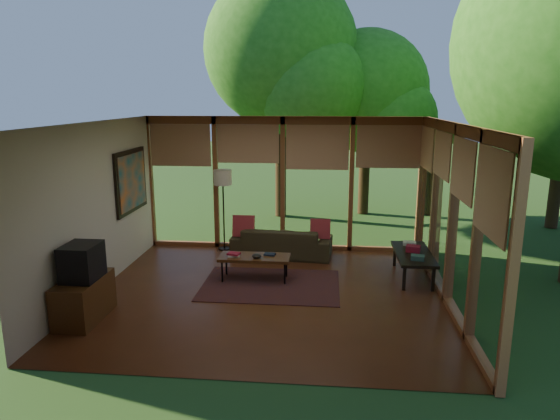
# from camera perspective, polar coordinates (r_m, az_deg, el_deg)

# --- Properties ---
(floor) EXTENTS (5.50, 5.50, 0.00)m
(floor) POSITION_cam_1_polar(r_m,az_deg,el_deg) (8.05, -1.34, -9.60)
(floor) COLOR #5D2E18
(floor) RESTS_ON ground
(ceiling) EXTENTS (5.50, 5.50, 0.00)m
(ceiling) POSITION_cam_1_polar(r_m,az_deg,el_deg) (7.45, -1.45, 9.96)
(ceiling) COLOR silver
(ceiling) RESTS_ON ground
(wall_left) EXTENTS (0.04, 5.00, 2.70)m
(wall_left) POSITION_cam_1_polar(r_m,az_deg,el_deg) (8.42, -20.31, 0.22)
(wall_left) COLOR silver
(wall_left) RESTS_ON ground
(wall_front) EXTENTS (5.50, 0.04, 2.70)m
(wall_front) POSITION_cam_1_polar(r_m,az_deg,el_deg) (5.26, -4.67, -6.32)
(wall_front) COLOR silver
(wall_front) RESTS_ON ground
(window_wall_back) EXTENTS (5.50, 0.12, 2.70)m
(window_wall_back) POSITION_cam_1_polar(r_m,az_deg,el_deg) (10.08, 0.31, 2.99)
(window_wall_back) COLOR brown
(window_wall_back) RESTS_ON ground
(window_wall_right) EXTENTS (0.12, 5.00, 2.70)m
(window_wall_right) POSITION_cam_1_polar(r_m,az_deg,el_deg) (7.81, 19.07, -0.63)
(window_wall_right) COLOR brown
(window_wall_right) RESTS_ON ground
(tree_nw) EXTENTS (3.81, 3.81, 6.11)m
(tree_nw) POSITION_cam_1_polar(r_m,az_deg,el_deg) (12.96, 0.11, 17.76)
(tree_nw) COLOR #3B2815
(tree_nw) RESTS_ON ground
(tree_ne) EXTENTS (3.13, 3.13, 4.77)m
(tree_ne) POSITION_cam_1_polar(r_m,az_deg,el_deg) (13.38, 9.92, 13.16)
(tree_ne) COLOR #3B2815
(tree_ne) RESTS_ON ground
(rug) EXTENTS (2.27, 1.61, 0.01)m
(rug) POSITION_cam_1_polar(r_m,az_deg,el_deg) (8.41, -1.07, -8.56)
(rug) COLOR maroon
(rug) RESTS_ON floor
(sofa) EXTENTS (1.99, 0.92, 0.57)m
(sofa) POSITION_cam_1_polar(r_m,az_deg,el_deg) (9.83, 0.22, -3.65)
(sofa) COLOR #38311C
(sofa) RESTS_ON floor
(pillow_left) EXTENTS (0.42, 0.22, 0.44)m
(pillow_left) POSITION_cam_1_polar(r_m,az_deg,el_deg) (9.80, -4.18, -1.88)
(pillow_left) COLOR maroon
(pillow_left) RESTS_ON sofa
(pillow_right) EXTENTS (0.39, 0.21, 0.40)m
(pillow_right) POSITION_cam_1_polar(r_m,az_deg,el_deg) (9.67, 4.63, -2.20)
(pillow_right) COLOR maroon
(pillow_right) RESTS_ON sofa
(ct_book_lower) EXTENTS (0.22, 0.18, 0.03)m
(ct_book_lower) POSITION_cam_1_polar(r_m,az_deg,el_deg) (8.53, -5.31, -5.21)
(ct_book_lower) COLOR beige
(ct_book_lower) RESTS_ON coffee_table
(ct_book_upper) EXTENTS (0.23, 0.20, 0.03)m
(ct_book_upper) POSITION_cam_1_polar(r_m,az_deg,el_deg) (8.52, -5.31, -5.00)
(ct_book_upper) COLOR maroon
(ct_book_upper) RESTS_ON coffee_table
(ct_book_side) EXTENTS (0.21, 0.17, 0.03)m
(ct_book_side) POSITION_cam_1_polar(r_m,az_deg,el_deg) (8.56, -1.18, -5.08)
(ct_book_side) COLOR black
(ct_book_side) RESTS_ON coffee_table
(ct_bowl) EXTENTS (0.16, 0.16, 0.07)m
(ct_bowl) POSITION_cam_1_polar(r_m,az_deg,el_deg) (8.41, -2.68, -5.27)
(ct_bowl) COLOR black
(ct_bowl) RESTS_ON coffee_table
(media_cabinet) EXTENTS (0.50, 1.00, 0.60)m
(media_cabinet) POSITION_cam_1_polar(r_m,az_deg,el_deg) (7.62, -21.50, -9.45)
(media_cabinet) COLOR #553117
(media_cabinet) RESTS_ON floor
(television) EXTENTS (0.45, 0.55, 0.50)m
(television) POSITION_cam_1_polar(r_m,az_deg,el_deg) (7.43, -21.71, -5.52)
(television) COLOR black
(television) RESTS_ON media_cabinet
(console_book_a) EXTENTS (0.24, 0.20, 0.08)m
(console_book_a) POSITION_cam_1_polar(r_m,az_deg,el_deg) (8.52, 15.45, -5.27)
(console_book_a) COLOR #31564F
(console_book_a) RESTS_ON side_console
(console_book_b) EXTENTS (0.27, 0.23, 0.11)m
(console_book_b) POSITION_cam_1_polar(r_m,az_deg,el_deg) (8.94, 14.98, -4.29)
(console_book_b) COLOR maroon
(console_book_b) RESTS_ON side_console
(console_book_c) EXTENTS (0.24, 0.19, 0.06)m
(console_book_c) POSITION_cam_1_polar(r_m,az_deg,el_deg) (9.32, 14.58, -3.71)
(console_book_c) COLOR beige
(console_book_c) RESTS_ON side_console
(floor_lamp) EXTENTS (0.36, 0.36, 1.65)m
(floor_lamp) POSITION_cam_1_polar(r_m,az_deg,el_deg) (10.05, -6.55, 3.20)
(floor_lamp) COLOR black
(floor_lamp) RESTS_ON floor
(coffee_table) EXTENTS (1.20, 0.50, 0.43)m
(coffee_table) POSITION_cam_1_polar(r_m,az_deg,el_deg) (8.53, -2.92, -5.50)
(coffee_table) COLOR #553117
(coffee_table) RESTS_ON floor
(side_console) EXTENTS (0.60, 1.40, 0.46)m
(side_console) POSITION_cam_1_polar(r_m,az_deg,el_deg) (8.92, 14.99, -4.99)
(side_console) COLOR black
(side_console) RESTS_ON floor
(wall_painting) EXTENTS (0.06, 1.35, 1.15)m
(wall_painting) POSITION_cam_1_polar(r_m,az_deg,el_deg) (9.62, -16.64, 3.19)
(wall_painting) COLOR black
(wall_painting) RESTS_ON wall_left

